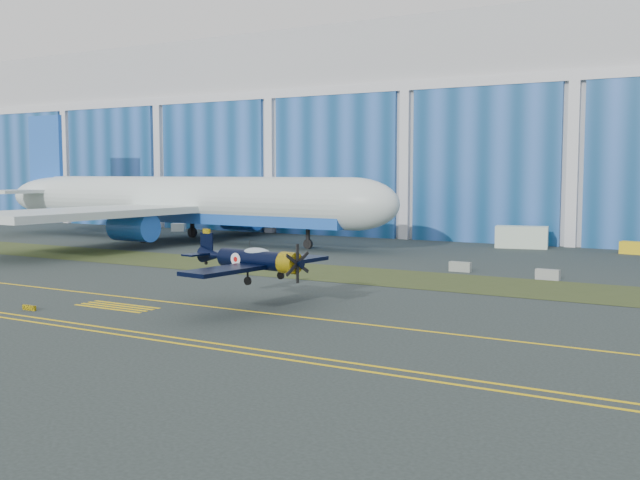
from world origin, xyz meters
The scene contains 15 objects.
ground centered at (0.00, 0.00, 0.00)m, with size 260.00×260.00×0.00m, color #2F3836.
grass_median centered at (0.00, 14.00, 0.02)m, with size 260.00×10.00×0.02m, color #475128.
hangar centered at (0.00, 71.79, 14.96)m, with size 220.00×45.70×30.00m.
taxiway_centreline centered at (0.00, -5.00, 0.01)m, with size 200.00×0.20×0.02m, color yellow.
edge_line_near centered at (0.00, -14.50, 0.01)m, with size 80.00×0.20×0.02m, color yellow.
edge_line_far centered at (0.00, -13.50, 0.01)m, with size 80.00×0.20×0.02m, color yellow.
hold_short_ladder centered at (-18.00, -8.10, 0.01)m, with size 6.00×2.40×0.02m, color yellow, non-canonical shape.
guard_board_left centered at (-22.00, -12.00, 0.17)m, with size 1.20×0.15×0.35m, color yellow.
warbird centered at (-9.79, -3.80, 3.27)m, with size 11.72×13.56×3.67m.
jetliner centered at (-45.87, 32.13, 12.09)m, with size 71.16×60.97×24.18m.
shipping_container centered at (-4.86, 45.10, 1.31)m, with size 6.07×2.43×2.63m, color silver.
tug centered at (7.54, 44.75, 0.69)m, with size 2.36×1.48×1.38m, color yellow.
cart centered at (-57.71, 44.29, 0.61)m, with size 2.05×1.23×1.23m, color white.
barrier_a centered at (-3.95, 20.76, 0.45)m, with size 2.00×0.60×0.90m, color gray.
barrier_b centered at (4.26, 19.37, 0.45)m, with size 2.00×0.60×0.90m, color #979B99.
Camera 1 is at (18.97, -44.50, 9.05)m, focal length 42.00 mm.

